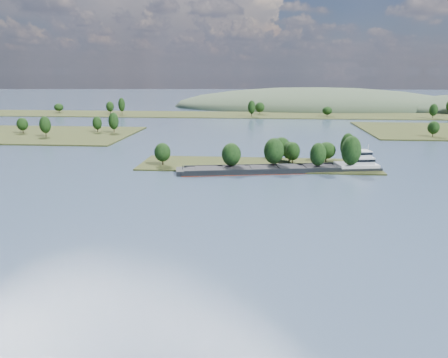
# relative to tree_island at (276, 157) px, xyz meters

# --- Properties ---
(ground) EXTENTS (1800.00, 1800.00, 0.00)m
(ground) POSITION_rel_tree_island_xyz_m (-7.65, -58.29, -4.05)
(ground) COLOR #3D516A
(ground) RESTS_ON ground
(tree_island) EXTENTS (100.00, 31.55, 15.17)m
(tree_island) POSITION_rel_tree_island_xyz_m (0.00, 0.00, 0.00)
(tree_island) COLOR #2D3417
(tree_island) RESTS_ON ground
(back_shoreline) EXTENTS (900.00, 60.00, 16.20)m
(back_shoreline) POSITION_rel_tree_island_xyz_m (0.32, 221.60, -3.37)
(back_shoreline) COLOR #2D3417
(back_shoreline) RESTS_ON ground
(hill_west) EXTENTS (320.00, 160.00, 44.00)m
(hill_west) POSITION_rel_tree_island_xyz_m (52.35, 321.71, -4.05)
(hill_west) COLOR #384932
(hill_west) RESTS_ON ground
(cargo_barge) EXTENTS (82.01, 24.57, 11.04)m
(cargo_barge) POSITION_rel_tree_island_xyz_m (6.93, -9.03, -2.66)
(cargo_barge) COLOR black
(cargo_barge) RESTS_ON ground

